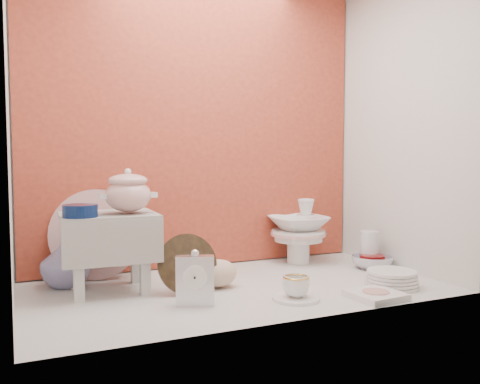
{
  "coord_description": "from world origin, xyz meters",
  "views": [
    {
      "loc": [
        -0.88,
        -2.0,
        0.57
      ],
      "look_at": [
        0.02,
        0.02,
        0.42
      ],
      "focal_mm": 37.76,
      "sensor_mm": 36.0,
      "label": 1
    }
  ],
  "objects_px": {
    "plush_pig": "(217,273)",
    "dinner_plate_stack": "(392,279)",
    "porcelain_tower": "(298,231)",
    "blue_white_vase": "(66,261)",
    "mantel_clock": "(195,278)",
    "floral_platter": "(96,234)",
    "gold_rim_teacup": "(296,286)",
    "soup_tureen": "(128,191)",
    "crystal_bowl": "(372,262)",
    "step_stool": "(109,252)"
  },
  "relations": [
    {
      "from": "plush_pig",
      "to": "dinner_plate_stack",
      "type": "height_order",
      "value": "plush_pig"
    },
    {
      "from": "porcelain_tower",
      "to": "blue_white_vase",
      "type": "bearing_deg",
      "value": -179.28
    },
    {
      "from": "blue_white_vase",
      "to": "mantel_clock",
      "type": "relative_size",
      "value": 1.05
    },
    {
      "from": "mantel_clock",
      "to": "floral_platter",
      "type": "bearing_deg",
      "value": 136.59
    },
    {
      "from": "gold_rim_teacup",
      "to": "dinner_plate_stack",
      "type": "relative_size",
      "value": 0.47
    },
    {
      "from": "soup_tureen",
      "to": "crystal_bowl",
      "type": "bearing_deg",
      "value": -2.65
    },
    {
      "from": "step_stool",
      "to": "porcelain_tower",
      "type": "distance_m",
      "value": 1.05
    },
    {
      "from": "gold_rim_teacup",
      "to": "crystal_bowl",
      "type": "height_order",
      "value": "gold_rim_teacup"
    },
    {
      "from": "soup_tureen",
      "to": "porcelain_tower",
      "type": "xyz_separation_m",
      "value": [
        0.96,
        0.22,
        -0.26
      ]
    },
    {
      "from": "dinner_plate_stack",
      "to": "porcelain_tower",
      "type": "bearing_deg",
      "value": 100.68
    },
    {
      "from": "gold_rim_teacup",
      "to": "dinner_plate_stack",
      "type": "bearing_deg",
      "value": 0.2
    },
    {
      "from": "step_stool",
      "to": "crystal_bowl",
      "type": "distance_m",
      "value": 1.32
    },
    {
      "from": "floral_platter",
      "to": "plush_pig",
      "type": "height_order",
      "value": "floral_platter"
    },
    {
      "from": "crystal_bowl",
      "to": "step_stool",
      "type": "bearing_deg",
      "value": 175.39
    },
    {
      "from": "plush_pig",
      "to": "crystal_bowl",
      "type": "height_order",
      "value": "plush_pig"
    },
    {
      "from": "mantel_clock",
      "to": "blue_white_vase",
      "type": "bearing_deg",
      "value": 151.51
    },
    {
      "from": "mantel_clock",
      "to": "gold_rim_teacup",
      "type": "relative_size",
      "value": 1.97
    },
    {
      "from": "plush_pig",
      "to": "dinner_plate_stack",
      "type": "bearing_deg",
      "value": 1.07
    },
    {
      "from": "step_stool",
      "to": "porcelain_tower",
      "type": "bearing_deg",
      "value": 11.49
    },
    {
      "from": "crystal_bowl",
      "to": "porcelain_tower",
      "type": "bearing_deg",
      "value": 135.16
    },
    {
      "from": "soup_tureen",
      "to": "mantel_clock",
      "type": "relative_size",
      "value": 1.08
    },
    {
      "from": "step_stool",
      "to": "dinner_plate_stack",
      "type": "relative_size",
      "value": 1.7
    },
    {
      "from": "dinner_plate_stack",
      "to": "porcelain_tower",
      "type": "relative_size",
      "value": 0.67
    },
    {
      "from": "soup_tureen",
      "to": "gold_rim_teacup",
      "type": "distance_m",
      "value": 0.8
    },
    {
      "from": "dinner_plate_stack",
      "to": "floral_platter",
      "type": "bearing_deg",
      "value": 149.48
    },
    {
      "from": "plush_pig",
      "to": "blue_white_vase",
      "type": "bearing_deg",
      "value": 178.01
    },
    {
      "from": "soup_tureen",
      "to": "gold_rim_teacup",
      "type": "height_order",
      "value": "soup_tureen"
    },
    {
      "from": "mantel_clock",
      "to": "crystal_bowl",
      "type": "xyz_separation_m",
      "value": [
        1.04,
        0.24,
        -0.07
      ]
    },
    {
      "from": "soup_tureen",
      "to": "step_stool",
      "type": "bearing_deg",
      "value": 147.55
    },
    {
      "from": "plush_pig",
      "to": "porcelain_tower",
      "type": "bearing_deg",
      "value": 51.7
    },
    {
      "from": "blue_white_vase",
      "to": "step_stool",
      "type": "bearing_deg",
      "value": -43.55
    },
    {
      "from": "plush_pig",
      "to": "gold_rim_teacup",
      "type": "distance_m",
      "value": 0.37
    },
    {
      "from": "step_stool",
      "to": "floral_platter",
      "type": "distance_m",
      "value": 0.25
    },
    {
      "from": "blue_white_vase",
      "to": "crystal_bowl",
      "type": "relative_size",
      "value": 1.08
    },
    {
      "from": "mantel_clock",
      "to": "soup_tureen",
      "type": "bearing_deg",
      "value": 143.53
    },
    {
      "from": "plush_pig",
      "to": "porcelain_tower",
      "type": "distance_m",
      "value": 0.68
    },
    {
      "from": "crystal_bowl",
      "to": "plush_pig",
      "type": "bearing_deg",
      "value": -177.7
    },
    {
      "from": "plush_pig",
      "to": "crystal_bowl",
      "type": "relative_size",
      "value": 1.08
    },
    {
      "from": "soup_tureen",
      "to": "dinner_plate_stack",
      "type": "bearing_deg",
      "value": -20.07
    },
    {
      "from": "step_stool",
      "to": "gold_rim_teacup",
      "type": "xyz_separation_m",
      "value": [
        0.66,
        -0.44,
        -0.11
      ]
    },
    {
      "from": "step_stool",
      "to": "blue_white_vase",
      "type": "height_order",
      "value": "step_stool"
    },
    {
      "from": "gold_rim_teacup",
      "to": "floral_platter",
      "type": "bearing_deg",
      "value": 134.57
    },
    {
      "from": "mantel_clock",
      "to": "gold_rim_teacup",
      "type": "distance_m",
      "value": 0.41
    },
    {
      "from": "mantel_clock",
      "to": "dinner_plate_stack",
      "type": "distance_m",
      "value": 0.89
    },
    {
      "from": "plush_pig",
      "to": "floral_platter",
      "type": "bearing_deg",
      "value": 163.89
    },
    {
      "from": "mantel_clock",
      "to": "crystal_bowl",
      "type": "bearing_deg",
      "value": 34.01
    },
    {
      "from": "mantel_clock",
      "to": "crystal_bowl",
      "type": "relative_size",
      "value": 1.02
    },
    {
      "from": "plush_pig",
      "to": "soup_tureen",
      "type": "bearing_deg",
      "value": -170.1
    },
    {
      "from": "porcelain_tower",
      "to": "gold_rim_teacup",
      "type": "bearing_deg",
      "value": -121.34
    },
    {
      "from": "plush_pig",
      "to": "porcelain_tower",
      "type": "relative_size",
      "value": 0.65
    }
  ]
}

